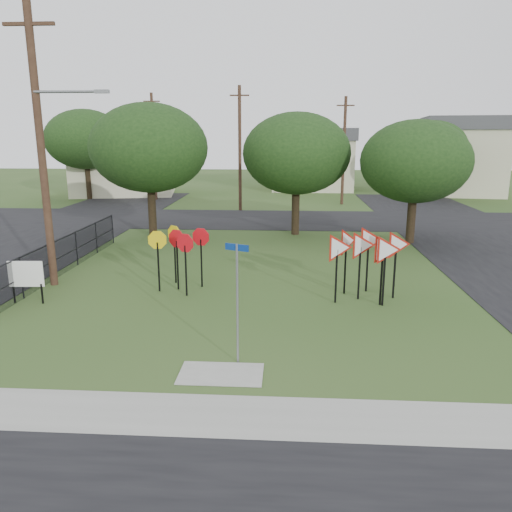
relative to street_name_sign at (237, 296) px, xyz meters
The scene contains 24 objects.
ground 2.48m from the street_name_sign, 101.13° to the left, with size 140.00×140.00×0.00m, color #2C491B.
sidewalk 3.04m from the street_name_sign, 97.84° to the right, with size 30.00×1.60×0.02m, color gray.
planting_strip 4.07m from the street_name_sign, 95.29° to the right, with size 30.00×0.80×0.02m, color #2C491B.
street_left 17.11m from the street_name_sign, 136.46° to the left, with size 8.00×50.00×0.02m, color black.
street_right 16.63m from the street_name_sign, 45.17° to the left, with size 8.00×50.00×0.02m, color black.
street_far 21.80m from the street_name_sign, 90.90° to the left, with size 60.00×8.00×0.02m, color black.
curb_pad 1.89m from the street_name_sign, 116.87° to the right, with size 2.00×1.20×0.02m, color gray.
street_name_sign is the anchor object (origin of this frame).
stop_sign_cluster 6.56m from the street_name_sign, 114.47° to the left, with size 2.14×1.90×2.26m.
yield_sign_cluster 6.53m from the street_name_sign, 52.95° to the left, with size 3.09×1.73×2.44m.
info_board 8.58m from the street_name_sign, 151.62° to the left, with size 1.18×0.11×1.47m.
utility_pole_main 10.40m from the street_name_sign, 140.59° to the left, with size 3.55×0.33×10.00m.
far_pole_a 25.99m from the street_name_sign, 95.20° to the left, with size 1.40×0.24×9.00m.
far_pole_b 30.37m from the street_name_sign, 79.22° to the left, with size 1.40×0.24×8.50m.
far_pole_c 33.49m from the street_name_sign, 108.05° to the left, with size 1.40×0.24×9.00m.
fence_run 11.30m from the street_name_sign, 134.86° to the left, with size 0.05×11.55×1.50m.
house_left 38.55m from the street_name_sign, 111.87° to the left, with size 10.58×8.88×7.20m.
house_mid 41.91m from the street_name_sign, 84.99° to the left, with size 8.40×8.40×6.20m.
house_right 41.70m from the street_name_sign, 64.92° to the left, with size 8.30×8.30×7.20m.
tree_near_left 17.24m from the street_name_sign, 111.95° to the left, with size 6.40×6.40×7.27m.
tree_near_mid 17.04m from the street_name_sign, 84.33° to the left, with size 6.00×6.00×6.80m.
tree_near_right 16.79m from the street_name_sign, 62.52° to the left, with size 5.60×5.60×6.33m.
tree_far_left 35.85m from the street_name_sign, 117.25° to the left, with size 6.80×6.80×7.73m.
tree_far_right 36.50m from the street_name_sign, 67.95° to the left, with size 6.00×6.00×6.80m.
Camera 1 is at (1.51, -13.20, 5.55)m, focal length 35.00 mm.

